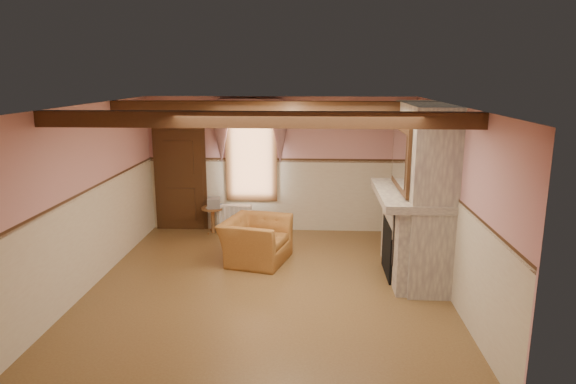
# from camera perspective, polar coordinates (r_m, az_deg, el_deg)

# --- Properties ---
(floor) EXTENTS (5.50, 6.00, 0.01)m
(floor) POSITION_cam_1_polar(r_m,az_deg,el_deg) (8.17, -2.26, -10.39)
(floor) COLOR brown
(floor) RESTS_ON ground
(ceiling) EXTENTS (5.50, 6.00, 0.01)m
(ceiling) POSITION_cam_1_polar(r_m,az_deg,el_deg) (7.51, -2.45, 9.60)
(ceiling) COLOR silver
(ceiling) RESTS_ON wall_back
(wall_back) EXTENTS (5.50, 0.02, 2.80)m
(wall_back) POSITION_cam_1_polar(r_m,az_deg,el_deg) (10.65, -0.85, 3.04)
(wall_back) COLOR tan
(wall_back) RESTS_ON floor
(wall_front) EXTENTS (5.50, 0.02, 2.80)m
(wall_front) POSITION_cam_1_polar(r_m,az_deg,el_deg) (4.89, -5.67, -9.26)
(wall_front) COLOR tan
(wall_front) RESTS_ON floor
(wall_left) EXTENTS (0.02, 6.00, 2.80)m
(wall_left) POSITION_cam_1_polar(r_m,az_deg,el_deg) (8.44, -21.29, -0.53)
(wall_left) COLOR tan
(wall_left) RESTS_ON floor
(wall_right) EXTENTS (0.02, 6.00, 2.80)m
(wall_right) POSITION_cam_1_polar(r_m,az_deg,el_deg) (7.96, 17.78, -1.03)
(wall_right) COLOR tan
(wall_right) RESTS_ON floor
(wainscot) EXTENTS (5.50, 6.00, 1.50)m
(wainscot) POSITION_cam_1_polar(r_m,az_deg,el_deg) (7.91, -2.31, -5.40)
(wainscot) COLOR beige
(wainscot) RESTS_ON floor
(chair_rail) EXTENTS (5.50, 6.00, 0.08)m
(chair_rail) POSITION_cam_1_polar(r_m,az_deg,el_deg) (7.70, -2.36, -0.10)
(chair_rail) COLOR black
(chair_rail) RESTS_ON wainscot
(firebox) EXTENTS (0.20, 0.95, 0.90)m
(firebox) POSITION_cam_1_polar(r_m,az_deg,el_deg) (8.63, 11.50, -6.15)
(firebox) COLOR black
(firebox) RESTS_ON floor
(armchair) EXTENTS (1.29, 1.40, 0.76)m
(armchair) POSITION_cam_1_polar(r_m,az_deg,el_deg) (9.09, -3.61, -5.37)
(armchair) COLOR #9E662D
(armchair) RESTS_ON floor
(side_table) EXTENTS (0.58, 0.58, 0.55)m
(side_table) POSITION_cam_1_polar(r_m,az_deg,el_deg) (10.80, -8.33, -3.09)
(side_table) COLOR brown
(side_table) RESTS_ON floor
(book_stack) EXTENTS (0.30, 0.35, 0.20)m
(book_stack) POSITION_cam_1_polar(r_m,az_deg,el_deg) (10.68, -8.23, -1.19)
(book_stack) COLOR #B7AD8C
(book_stack) RESTS_ON side_table
(radiator) EXTENTS (0.71, 0.22, 0.60)m
(radiator) POSITION_cam_1_polar(r_m,az_deg,el_deg) (10.71, -5.96, -3.01)
(radiator) COLOR silver
(radiator) RESTS_ON floor
(bowl) EXTENTS (0.38, 0.38, 0.09)m
(bowl) POSITION_cam_1_polar(r_m,az_deg,el_deg) (8.37, 13.51, 0.37)
(bowl) COLOR brown
(bowl) RESTS_ON mantel
(mantel_clock) EXTENTS (0.14, 0.24, 0.20)m
(mantel_clock) POSITION_cam_1_polar(r_m,az_deg,el_deg) (9.07, 12.70, 1.73)
(mantel_clock) COLOR black
(mantel_clock) RESTS_ON mantel
(oil_lamp) EXTENTS (0.11, 0.11, 0.28)m
(oil_lamp) POSITION_cam_1_polar(r_m,az_deg,el_deg) (8.92, 12.87, 1.79)
(oil_lamp) COLOR #CA7E39
(oil_lamp) RESTS_ON mantel
(candle_red) EXTENTS (0.06, 0.06, 0.16)m
(candle_red) POSITION_cam_1_polar(r_m,az_deg,el_deg) (7.66, 14.49, -0.59)
(candle_red) COLOR #AB2A15
(candle_red) RESTS_ON mantel
(jar_yellow) EXTENTS (0.06, 0.06, 0.12)m
(jar_yellow) POSITION_cam_1_polar(r_m,az_deg,el_deg) (7.83, 14.23, -0.42)
(jar_yellow) COLOR gold
(jar_yellow) RESTS_ON mantel
(fireplace) EXTENTS (0.85, 2.00, 2.80)m
(fireplace) POSITION_cam_1_polar(r_m,az_deg,el_deg) (8.45, 14.64, -0.03)
(fireplace) COLOR gray
(fireplace) RESTS_ON floor
(mantel) EXTENTS (1.05, 2.05, 0.12)m
(mantel) POSITION_cam_1_polar(r_m,az_deg,el_deg) (8.43, 13.43, -0.28)
(mantel) COLOR gray
(mantel) RESTS_ON fireplace
(overmantel_mirror) EXTENTS (0.06, 1.44, 1.04)m
(overmantel_mirror) POSITION_cam_1_polar(r_m,az_deg,el_deg) (8.28, 12.39, 3.85)
(overmantel_mirror) COLOR silver
(overmantel_mirror) RESTS_ON fireplace
(door) EXTENTS (1.10, 0.10, 2.10)m
(door) POSITION_cam_1_polar(r_m,az_deg,el_deg) (11.00, -11.85, 1.23)
(door) COLOR black
(door) RESTS_ON floor
(window) EXTENTS (1.06, 0.08, 2.02)m
(window) POSITION_cam_1_polar(r_m,az_deg,el_deg) (10.64, -4.10, 4.36)
(window) COLOR white
(window) RESTS_ON wall_back
(window_drapes) EXTENTS (1.30, 0.14, 1.40)m
(window_drapes) POSITION_cam_1_polar(r_m,az_deg,el_deg) (10.48, -4.22, 7.53)
(window_drapes) COLOR gray
(window_drapes) RESTS_ON wall_back
(ceiling_beam_front) EXTENTS (5.50, 0.18, 0.20)m
(ceiling_beam_front) POSITION_cam_1_polar(r_m,az_deg,el_deg) (6.33, -3.48, 8.04)
(ceiling_beam_front) COLOR black
(ceiling_beam_front) RESTS_ON ceiling
(ceiling_beam_back) EXTENTS (5.50, 0.18, 0.20)m
(ceiling_beam_back) POSITION_cam_1_polar(r_m,az_deg,el_deg) (8.71, -1.69, 9.42)
(ceiling_beam_back) COLOR black
(ceiling_beam_back) RESTS_ON ceiling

